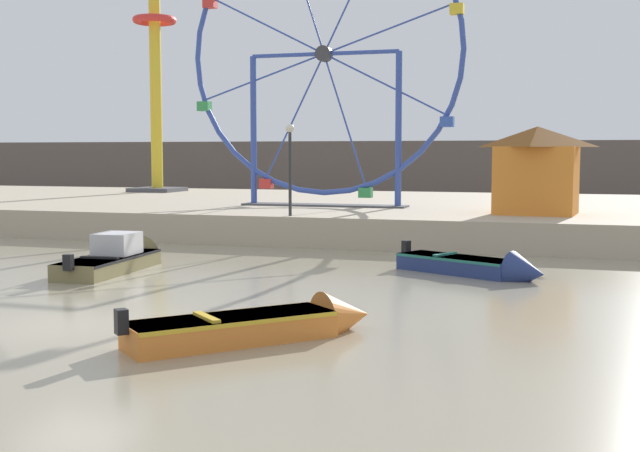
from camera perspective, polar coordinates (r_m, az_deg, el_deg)
ground_plane at (r=18.09m, az=-16.38°, el=-6.45°), size 240.00×240.00×0.00m
quay_promenade at (r=41.03m, az=3.44°, el=0.92°), size 110.00×21.31×1.14m
distant_town_skyline at (r=63.14m, az=8.47°, el=3.81°), size 140.00×3.00×4.40m
motorboat_orange_hull at (r=15.99m, az=-3.46°, el=-6.74°), size 4.23×4.45×1.13m
motorboat_olive_wood at (r=26.20m, az=-13.36°, el=-2.09°), size 1.75×5.73×1.55m
motorboat_navy_blue at (r=24.35m, az=10.96°, el=-2.76°), size 4.70×3.18×1.14m
ferris_wheel_blue_frame at (r=37.42m, az=0.28°, el=11.44°), size 12.55×1.20×13.03m
drop_tower_yellow_tower at (r=52.19m, az=-11.25°, el=9.90°), size 2.80×2.80×13.64m
carnival_booth_orange_canopy at (r=33.46m, az=14.68°, el=3.84°), size 3.54×3.08×3.41m
promenade_lamp_near at (r=31.46m, az=-2.08°, el=4.90°), size 0.32×0.32×3.48m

